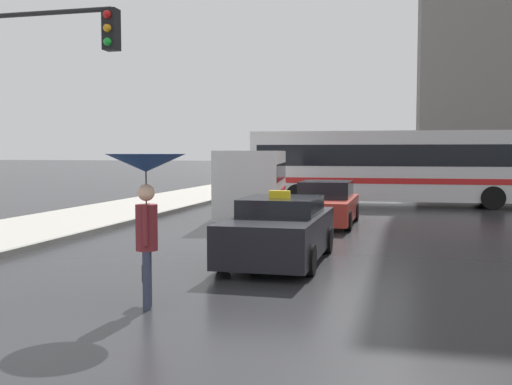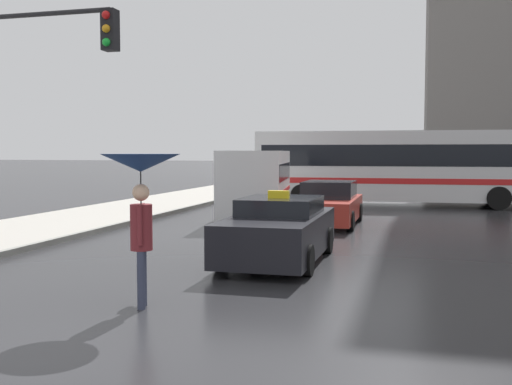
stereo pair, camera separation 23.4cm
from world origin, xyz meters
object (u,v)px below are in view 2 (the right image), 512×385
object	(u,v)px
taxi	(279,231)
traffic_light	(18,81)
sedan_red	(328,205)
ambulance_van	(256,181)
pedestrian_with_umbrella	(141,181)
city_bus	(394,165)

from	to	relation	value
taxi	traffic_light	xyz separation A→B (m)	(-5.16, -1.61, 3.15)
sedan_red	ambulance_van	world-z (taller)	ambulance_van
taxi	sedan_red	distance (m)	6.74
sedan_red	pedestrian_with_umbrella	distance (m)	11.13
sedan_red	ambulance_van	xyz separation A→B (m)	(-2.66, 0.93, 0.68)
taxi	traffic_light	world-z (taller)	traffic_light
ambulance_van	pedestrian_with_umbrella	world-z (taller)	ambulance_van
sedan_red	city_bus	world-z (taller)	city_bus
sedan_red	ambulance_van	size ratio (longest dim) A/B	0.83
ambulance_van	sedan_red	bearing A→B (deg)	152.81
ambulance_van	traffic_light	bearing A→B (deg)	66.50
taxi	sedan_red	xyz separation A→B (m)	(0.11, 6.74, -0.01)
ambulance_van	traffic_light	distance (m)	9.95
sedan_red	traffic_light	size ratio (longest dim) A/B	0.80
ambulance_van	city_bus	xyz separation A→B (m)	(4.43, 6.64, 0.47)
taxi	city_bus	bearing A→B (deg)	-97.46
sedan_red	traffic_light	world-z (taller)	traffic_light
ambulance_van	taxi	bearing A→B (deg)	100.56
sedan_red	ambulance_van	distance (m)	2.90
sedan_red	ambulance_van	bearing A→B (deg)	-19.35
sedan_red	pedestrian_with_umbrella	world-z (taller)	pedestrian_with_umbrella
city_bus	traffic_light	world-z (taller)	traffic_light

